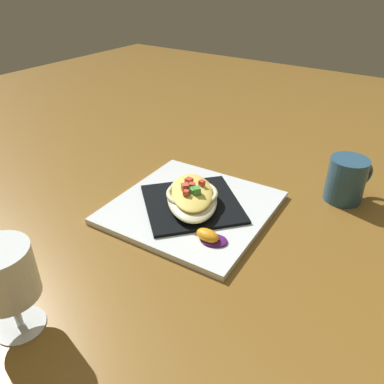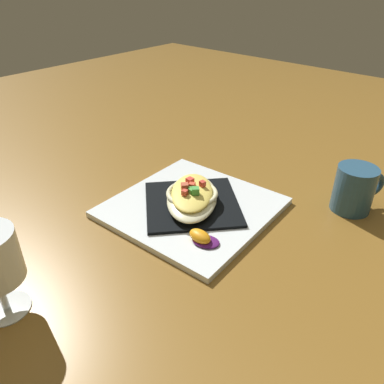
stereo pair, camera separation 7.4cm
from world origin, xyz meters
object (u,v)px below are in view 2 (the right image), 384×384
object	(u,v)px
orange_garnish	(202,238)
coffee_mug	(354,191)
square_plate	(192,207)
gratin_dish	(192,195)

from	to	relation	value
orange_garnish	coffee_mug	size ratio (longest dim) A/B	0.62
square_plate	gratin_dish	distance (m)	0.03
square_plate	gratin_dish	xyz separation A→B (m)	(-0.00, -0.00, 0.03)
gratin_dish	orange_garnish	bearing A→B (deg)	-130.39
coffee_mug	orange_garnish	bearing A→B (deg)	153.04
square_plate	gratin_dish	size ratio (longest dim) A/B	1.47
square_plate	coffee_mug	size ratio (longest dim) A/B	2.87
orange_garnish	coffee_mug	xyz separation A→B (m)	(0.29, -0.15, 0.02)
square_plate	orange_garnish	bearing A→B (deg)	-130.41
gratin_dish	orange_garnish	world-z (taller)	gratin_dish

